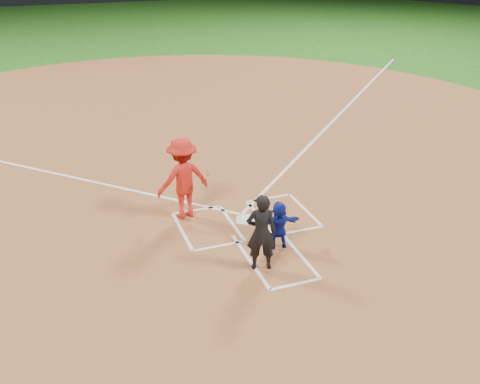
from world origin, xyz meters
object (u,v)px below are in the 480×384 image
object	(u,v)px
umpire	(261,232)
batter_at_plate	(183,179)
home_plate	(246,220)
catcher	(279,225)

from	to	relation	value
umpire	batter_at_plate	bearing A→B (deg)	-57.83
home_plate	catcher	distance (m)	1.50
home_plate	umpire	xyz separation A→B (m)	(-0.43, -2.01, 0.83)
home_plate	batter_at_plate	distance (m)	1.81
umpire	batter_at_plate	xyz separation A→B (m)	(-0.90, 2.73, 0.16)
catcher	batter_at_plate	size ratio (longest dim) A/B	0.55
catcher	batter_at_plate	xyz separation A→B (m)	(-1.57, 2.10, 0.45)
catcher	batter_at_plate	distance (m)	2.66
home_plate	batter_at_plate	bearing A→B (deg)	-28.41
batter_at_plate	catcher	bearing A→B (deg)	-53.16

